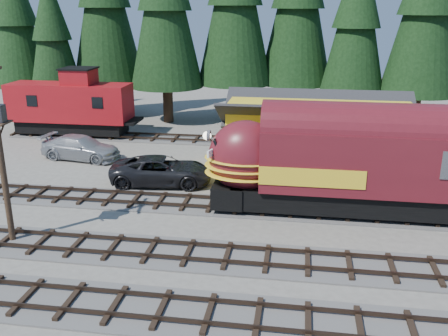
# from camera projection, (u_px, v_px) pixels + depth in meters

# --- Properties ---
(ground) EXTENTS (120.00, 120.00, 0.00)m
(ground) POSITION_uv_depth(u_px,v_px,m) (320.00, 245.00, 23.80)
(ground) COLOR #6B665B
(ground) RESTS_ON ground
(track_spur) EXTENTS (32.00, 3.20, 0.33)m
(track_spur) POSITION_uv_depth(u_px,v_px,m) (194.00, 140.00, 42.15)
(track_spur) COLOR #4C4947
(track_spur) RESTS_ON ground
(depot) EXTENTS (12.80, 7.00, 5.30)m
(depot) POSITION_uv_depth(u_px,v_px,m) (318.00, 132.00, 32.74)
(depot) COLOR yellow
(depot) RESTS_ON ground
(conifer_backdrop) EXTENTS (79.33, 23.53, 17.37)m
(conifer_backdrop) POSITION_uv_depth(u_px,v_px,m) (385.00, 8.00, 42.97)
(conifer_backdrop) COLOR black
(conifer_backdrop) RESTS_ON ground
(locomotive) EXTENTS (17.27, 3.43, 4.69)m
(locomotive) POSITION_uv_depth(u_px,v_px,m) (359.00, 167.00, 26.42)
(locomotive) COLOR black
(locomotive) RESTS_ON ground
(caboose) EXTENTS (10.49, 3.04, 5.46)m
(caboose) POSITION_uv_depth(u_px,v_px,m) (71.00, 105.00, 42.90)
(caboose) COLOR black
(caboose) RESTS_ON ground
(pickup_truck_a) EXTENTS (6.74, 3.73, 1.79)m
(pickup_truck_a) POSITION_uv_depth(u_px,v_px,m) (162.00, 171.00, 31.64)
(pickup_truck_a) COLOR black
(pickup_truck_a) RESTS_ON ground
(pickup_truck_b) EXTENTS (6.26, 3.26, 1.73)m
(pickup_truck_b) POSITION_uv_depth(u_px,v_px,m) (81.00, 148.00, 36.82)
(pickup_truck_b) COLOR #9B9EA3
(pickup_truck_b) RESTS_ON ground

